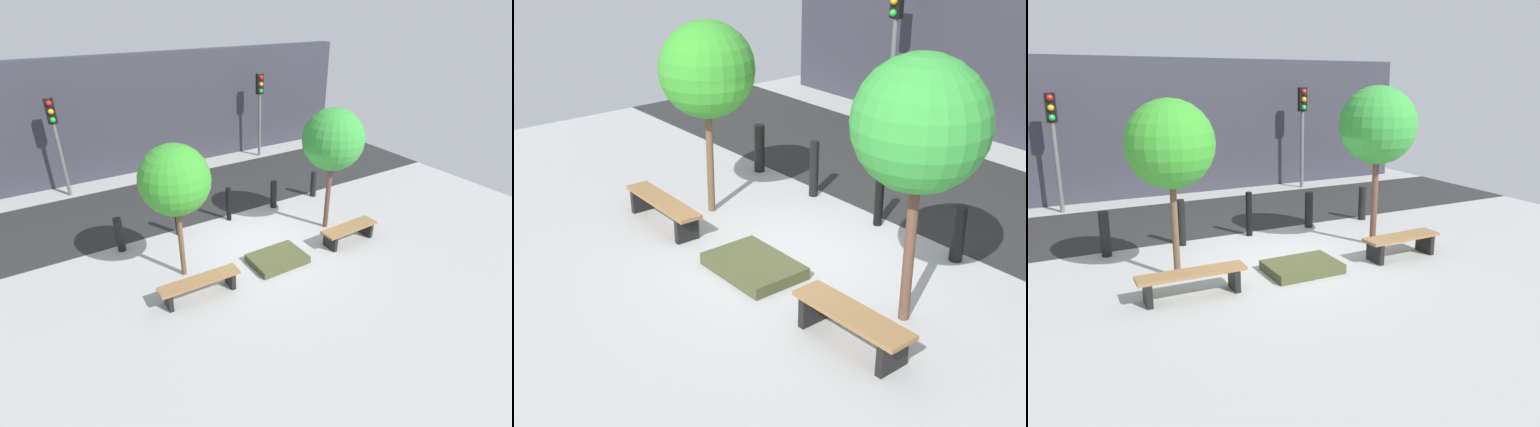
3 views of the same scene
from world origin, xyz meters
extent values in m
plane|color=#A3A3A3|center=(0.00, 0.00, 0.00)|extent=(18.00, 18.00, 0.00)
cube|color=#282828|center=(0.00, 4.07, 0.01)|extent=(18.00, 3.86, 0.01)
cube|color=black|center=(-2.98, -0.91, 0.20)|extent=(0.11, 0.40, 0.40)
cube|color=black|center=(-1.48, -0.94, 0.20)|extent=(0.11, 0.40, 0.40)
cube|color=olive|center=(-2.23, -0.93, 0.43)|extent=(1.87, 0.44, 0.06)
cube|color=black|center=(1.57, -0.94, 0.20)|extent=(0.11, 0.47, 0.41)
cube|color=black|center=(2.90, -0.91, 0.20)|extent=(0.11, 0.47, 0.41)
cube|color=olive|center=(2.23, -0.93, 0.44)|extent=(1.70, 0.50, 0.06)
cube|color=#46492A|center=(0.00, -0.73, 0.09)|extent=(1.38, 0.98, 0.18)
cylinder|color=brown|center=(-2.23, 0.04, 1.03)|extent=(0.12, 0.12, 2.06)
sphere|color=green|center=(-2.23, 0.04, 2.49)|extent=(1.59, 1.59, 1.59)
cylinder|color=brown|center=(2.23, 0.04, 1.10)|extent=(0.14, 0.14, 2.20)
sphere|color=green|center=(2.23, 0.04, 2.65)|extent=(1.67, 1.67, 1.67)
cylinder|color=black|center=(-3.25, 1.89, 0.48)|extent=(0.21, 0.21, 0.96)
cylinder|color=black|center=(-1.62, 1.89, 0.52)|extent=(0.17, 0.17, 1.05)
cylinder|color=black|center=(0.00, 1.89, 0.53)|extent=(0.15, 0.15, 1.06)
cylinder|color=black|center=(1.62, 1.89, 0.45)|extent=(0.21, 0.21, 0.89)
cylinder|color=#5E5E5E|center=(-3.84, 6.31, 1.64)|extent=(0.12, 0.12, 3.27)
cube|color=black|center=(-3.84, 6.31, 2.88)|extent=(0.28, 0.16, 0.78)
sphere|color=orange|center=(-3.84, 6.20, 2.88)|extent=(0.17, 0.17, 0.17)
sphere|color=green|center=(-3.84, 6.20, 2.62)|extent=(0.17, 0.17, 0.17)
camera|label=1|loc=(-4.88, -7.63, 5.90)|focal=28.00mm
camera|label=2|loc=(7.38, -6.29, 5.10)|focal=50.00mm
camera|label=3|loc=(-4.38, -8.63, 3.53)|focal=35.00mm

